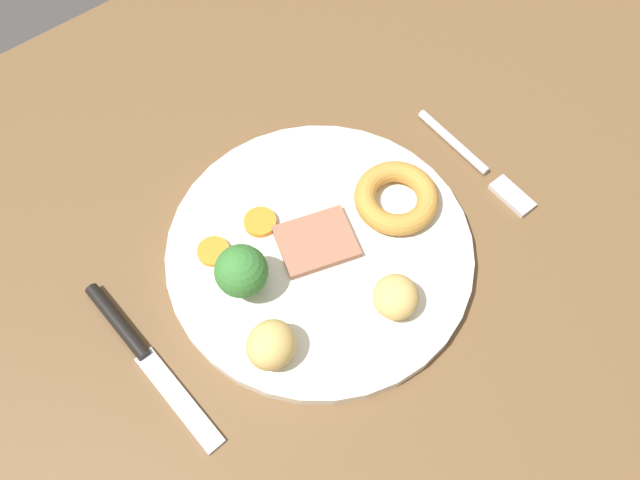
{
  "coord_description": "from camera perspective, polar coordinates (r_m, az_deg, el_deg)",
  "views": [
    {
      "loc": [
        16.96,
        21.47,
        56.87
      ],
      "look_at": [
        -0.18,
        -0.17,
        6.0
      ],
      "focal_mm": 36.11,
      "sensor_mm": 36.0,
      "label": 1
    }
  ],
  "objects": [
    {
      "name": "dining_table",
      "position": [
        0.61,
        -0.03,
        -2.07
      ],
      "size": [
        120.0,
        84.0,
        3.6
      ],
      "primitive_type": "cube",
      "color": "brown",
      "rests_on": "ground"
    },
    {
      "name": "dinner_plate",
      "position": [
        0.59,
        0.0,
        -0.78
      ],
      "size": [
        28.16,
        28.16,
        1.4
      ],
      "primitive_type": "cylinder",
      "color": "silver",
      "rests_on": "dining_table"
    },
    {
      "name": "meat_slice_main",
      "position": [
        0.59,
        -0.22,
        -0.07
      ],
      "size": [
        8.16,
        7.31,
        0.8
      ],
      "primitive_type": "cube",
      "rotation": [
        0.0,
        0.0,
        5.97
      ],
      "color": "#9E664C",
      "rests_on": "dinner_plate"
    },
    {
      "name": "yorkshire_pudding",
      "position": [
        0.61,
        6.78,
        3.75
      ],
      "size": [
        7.93,
        7.93,
        2.03
      ],
      "primitive_type": "torus",
      "color": "#C68938",
      "rests_on": "dinner_plate"
    },
    {
      "name": "roast_potato_left",
      "position": [
        0.53,
        -4.35,
        -9.25
      ],
      "size": [
        5.48,
        5.29,
        3.76
      ],
      "primitive_type": "ellipsoid",
      "rotation": [
        0.0,
        0.0,
        1.94
      ],
      "color": "#D8B260",
      "rests_on": "dinner_plate"
    },
    {
      "name": "roast_potato_right",
      "position": [
        0.55,
        6.74,
        -5.03
      ],
      "size": [
        5.66,
        5.67,
        3.28
      ],
      "primitive_type": "ellipsoid",
      "rotation": [
        0.0,
        0.0,
        2.42
      ],
      "color": "#D8B260",
      "rests_on": "dinner_plate"
    },
    {
      "name": "carrot_coin_front",
      "position": [
        0.59,
        -9.42,
        -1.0
      ],
      "size": [
        2.95,
        2.95,
        0.5
      ],
      "primitive_type": "cylinder",
      "color": "orange",
      "rests_on": "dinner_plate"
    },
    {
      "name": "carrot_coin_back",
      "position": [
        0.6,
        -5.32,
        1.59
      ],
      "size": [
        3.05,
        3.05,
        0.61
      ],
      "primitive_type": "cylinder",
      "color": "orange",
      "rests_on": "dinner_plate"
    },
    {
      "name": "broccoli_floret",
      "position": [
        0.55,
        -6.98,
        -2.8
      ],
      "size": [
        4.6,
        4.6,
        5.47
      ],
      "color": "#8CB766",
      "rests_on": "dinner_plate"
    },
    {
      "name": "fork",
      "position": [
        0.67,
        13.72,
        6.61
      ],
      "size": [
        2.02,
        15.26,
        0.9
      ],
      "rotation": [
        0.0,
        0.0,
        1.58
      ],
      "color": "silver",
      "rests_on": "dining_table"
    },
    {
      "name": "knife",
      "position": [
        0.58,
        -15.72,
        -9.29
      ],
      "size": [
        2.56,
        18.55,
        1.2
      ],
      "rotation": [
        0.0,
        0.0,
        1.63
      ],
      "color": "black",
      "rests_on": "dining_table"
    }
  ]
}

